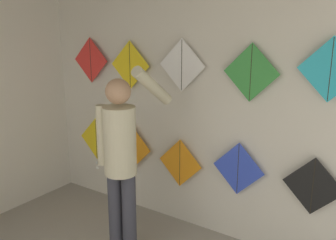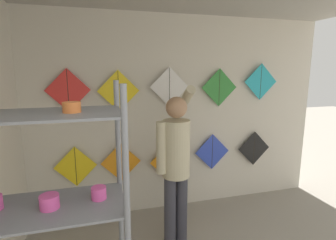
% 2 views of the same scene
% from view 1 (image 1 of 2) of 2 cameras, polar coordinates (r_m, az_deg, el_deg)
% --- Properties ---
extents(back_panel, '(4.71, 0.06, 2.80)m').
position_cam_1_polar(back_panel, '(4.04, 3.28, 2.51)').
color(back_panel, beige).
rests_on(back_panel, ground).
extents(shopkeeper, '(0.47, 0.69, 1.88)m').
position_cam_1_polar(shopkeeper, '(3.54, -7.15, -5.05)').
color(shopkeeper, '#383842').
rests_on(shopkeeper, ground).
extents(kite_0, '(0.55, 0.04, 0.69)m').
position_cam_1_polar(kite_0, '(4.94, -10.85, -3.13)').
color(kite_0, yellow).
extents(kite_1, '(0.55, 0.01, 0.55)m').
position_cam_1_polar(kite_1, '(4.54, -5.50, -4.15)').
color(kite_1, orange).
extents(kite_2, '(0.55, 0.01, 0.55)m').
position_cam_1_polar(kite_2, '(4.18, 1.83, -6.58)').
color(kite_2, orange).
extents(kite_3, '(0.55, 0.01, 0.55)m').
position_cam_1_polar(kite_3, '(3.85, 10.63, -7.32)').
color(kite_3, blue).
extents(kite_4, '(0.55, 0.01, 0.55)m').
position_cam_1_polar(kite_4, '(3.66, 21.21, -9.40)').
color(kite_4, black).
extents(kite_5, '(0.55, 0.01, 0.55)m').
position_cam_1_polar(kite_5, '(4.75, -11.69, 8.91)').
color(kite_5, red).
extents(kite_6, '(0.55, 0.01, 0.55)m').
position_cam_1_polar(kite_6, '(4.33, -5.81, 8.33)').
color(kite_6, yellow).
extents(kite_7, '(0.55, 0.01, 0.55)m').
position_cam_1_polar(kite_7, '(3.92, 2.12, 8.35)').
color(kite_7, white).
extents(kite_8, '(0.55, 0.01, 0.55)m').
position_cam_1_polar(kite_8, '(3.58, 12.52, 7.06)').
color(kite_8, '#338C38').
extents(kite_9, '(0.55, 0.01, 0.55)m').
position_cam_1_polar(kite_9, '(3.38, 23.56, 7.05)').
color(kite_9, '#28B2C6').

